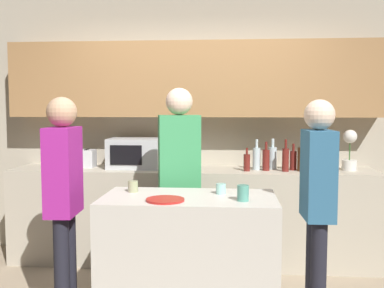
{
  "coord_description": "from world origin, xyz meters",
  "views": [
    {
      "loc": [
        0.36,
        -3.02,
        1.56
      ],
      "look_at": [
        0.08,
        0.34,
        1.27
      ],
      "focal_mm": 42.0,
      "sensor_mm": 36.0,
      "label": 1
    }
  ],
  "objects_px": {
    "bottle_4": "(286,159)",
    "bottle_5": "(293,160)",
    "bottle_1": "(257,158)",
    "person_right": "(64,190)",
    "microwave": "(135,153)",
    "cup_2": "(133,186)",
    "bottle_3": "(273,157)",
    "bottle_0": "(247,162)",
    "cup_0": "(221,189)",
    "cup_1": "(243,193)",
    "person_left": "(318,194)",
    "person_center": "(179,170)",
    "potted_plant": "(350,150)",
    "toaster": "(82,158)",
    "plate_on_island": "(165,200)",
    "bottle_2": "(266,159)",
    "bottle_6": "(302,159)"
  },
  "relations": [
    {
      "from": "bottle_4",
      "to": "bottle_5",
      "type": "height_order",
      "value": "bottle_4"
    },
    {
      "from": "bottle_1",
      "to": "person_right",
      "type": "relative_size",
      "value": 0.19
    },
    {
      "from": "microwave",
      "to": "cup_2",
      "type": "xyz_separation_m",
      "value": [
        0.24,
        -1.21,
        -0.12
      ]
    },
    {
      "from": "bottle_3",
      "to": "person_right",
      "type": "bearing_deg",
      "value": -138.75
    },
    {
      "from": "bottle_0",
      "to": "microwave",
      "type": "bearing_deg",
      "value": 173.13
    },
    {
      "from": "cup_0",
      "to": "cup_1",
      "type": "bearing_deg",
      "value": -56.29
    },
    {
      "from": "cup_0",
      "to": "person_left",
      "type": "distance_m",
      "value": 0.68
    },
    {
      "from": "person_center",
      "to": "potted_plant",
      "type": "bearing_deg",
      "value": -167.61
    },
    {
      "from": "bottle_3",
      "to": "person_right",
      "type": "distance_m",
      "value": 2.13
    },
    {
      "from": "bottle_3",
      "to": "bottle_4",
      "type": "xyz_separation_m",
      "value": [
        0.11,
        -0.16,
        0.0
      ]
    },
    {
      "from": "cup_0",
      "to": "person_center",
      "type": "height_order",
      "value": "person_center"
    },
    {
      "from": "bottle_5",
      "to": "person_left",
      "type": "bearing_deg",
      "value": -90.44
    },
    {
      "from": "person_right",
      "to": "microwave",
      "type": "bearing_deg",
      "value": 167.95
    },
    {
      "from": "bottle_3",
      "to": "bottle_5",
      "type": "relative_size",
      "value": 1.17
    },
    {
      "from": "toaster",
      "to": "person_center",
      "type": "distance_m",
      "value": 1.32
    },
    {
      "from": "bottle_0",
      "to": "cup_2",
      "type": "height_order",
      "value": "bottle_0"
    },
    {
      "from": "microwave",
      "to": "plate_on_island",
      "type": "height_order",
      "value": "microwave"
    },
    {
      "from": "bottle_2",
      "to": "plate_on_island",
      "type": "bearing_deg",
      "value": -118.89
    },
    {
      "from": "bottle_2",
      "to": "bottle_1",
      "type": "bearing_deg",
      "value": 153.15
    },
    {
      "from": "cup_2",
      "to": "potted_plant",
      "type": "bearing_deg",
      "value": 32.76
    },
    {
      "from": "bottle_3",
      "to": "cup_1",
      "type": "distance_m",
      "value": 1.53
    },
    {
      "from": "cup_1",
      "to": "potted_plant",
      "type": "bearing_deg",
      "value": 53.7
    },
    {
      "from": "person_right",
      "to": "bottle_6",
      "type": "bearing_deg",
      "value": 121.68
    },
    {
      "from": "bottle_1",
      "to": "bottle_4",
      "type": "bearing_deg",
      "value": -19.03
    },
    {
      "from": "bottle_4",
      "to": "bottle_1",
      "type": "bearing_deg",
      "value": 160.97
    },
    {
      "from": "cup_0",
      "to": "person_center",
      "type": "bearing_deg",
      "value": 126.57
    },
    {
      "from": "bottle_2",
      "to": "cup_2",
      "type": "bearing_deg",
      "value": -133.54
    },
    {
      "from": "bottle_5",
      "to": "bottle_6",
      "type": "xyz_separation_m",
      "value": [
        0.07,
        -0.06,
        0.02
      ]
    },
    {
      "from": "bottle_4",
      "to": "person_right",
      "type": "xyz_separation_m",
      "value": [
        -1.71,
        -1.24,
        -0.09
      ]
    },
    {
      "from": "toaster",
      "to": "bottle_4",
      "type": "bearing_deg",
      "value": -3.78
    },
    {
      "from": "bottle_5",
      "to": "cup_2",
      "type": "relative_size",
      "value": 3.14
    },
    {
      "from": "cup_2",
      "to": "person_left",
      "type": "relative_size",
      "value": 0.05
    },
    {
      "from": "cup_2",
      "to": "person_center",
      "type": "xyz_separation_m",
      "value": [
        0.29,
        0.46,
        0.06
      ]
    },
    {
      "from": "bottle_0",
      "to": "bottle_5",
      "type": "bearing_deg",
      "value": 12.8
    },
    {
      "from": "bottle_4",
      "to": "bottle_6",
      "type": "relative_size",
      "value": 0.97
    },
    {
      "from": "person_center",
      "to": "person_right",
      "type": "height_order",
      "value": "person_center"
    },
    {
      "from": "potted_plant",
      "to": "person_right",
      "type": "relative_size",
      "value": 0.24
    },
    {
      "from": "bottle_0",
      "to": "bottle_2",
      "type": "xyz_separation_m",
      "value": [
        0.19,
        0.05,
        0.02
      ]
    },
    {
      "from": "bottle_1",
      "to": "cup_2",
      "type": "distance_m",
      "value": 1.52
    },
    {
      "from": "bottle_1",
      "to": "cup_0",
      "type": "xyz_separation_m",
      "value": [
        -0.32,
        -1.19,
        -0.09
      ]
    },
    {
      "from": "bottle_1",
      "to": "bottle_3",
      "type": "bearing_deg",
      "value": 22.93
    },
    {
      "from": "cup_0",
      "to": "person_left",
      "type": "height_order",
      "value": "person_left"
    },
    {
      "from": "potted_plant",
      "to": "bottle_3",
      "type": "relative_size",
      "value": 1.3
    },
    {
      "from": "bottle_0",
      "to": "plate_on_island",
      "type": "xyz_separation_m",
      "value": [
        -0.6,
        -1.37,
        -0.09
      ]
    },
    {
      "from": "cup_0",
      "to": "cup_2",
      "type": "relative_size",
      "value": 0.92
    },
    {
      "from": "toaster",
      "to": "bottle_0",
      "type": "distance_m",
      "value": 1.67
    },
    {
      "from": "bottle_4",
      "to": "cup_1",
      "type": "relative_size",
      "value": 2.88
    },
    {
      "from": "microwave",
      "to": "cup_2",
      "type": "height_order",
      "value": "microwave"
    },
    {
      "from": "bottle_0",
      "to": "bottle_1",
      "type": "relative_size",
      "value": 0.75
    },
    {
      "from": "potted_plant",
      "to": "bottle_5",
      "type": "relative_size",
      "value": 1.52
    }
  ]
}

